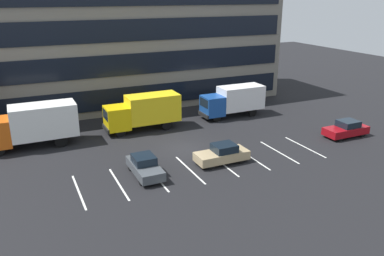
# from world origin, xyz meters

# --- Properties ---
(ground_plane) EXTENTS (120.00, 120.00, 0.00)m
(ground_plane) POSITION_xyz_m (0.00, 0.00, 0.00)
(ground_plane) COLOR black
(office_building) EXTENTS (37.49, 11.90, 14.40)m
(office_building) POSITION_xyz_m (0.00, 17.95, 7.20)
(office_building) COLOR slate
(office_building) RESTS_ON ground_plane
(lot_markings) EXTENTS (19.74, 5.40, 0.01)m
(lot_markings) POSITION_xyz_m (0.00, -4.15, 0.00)
(lot_markings) COLOR silver
(lot_markings) RESTS_ON ground_plane
(box_truck_blue) EXTENTS (7.12, 2.36, 3.30)m
(box_truck_blue) POSITION_xyz_m (8.76, 6.51, 1.86)
(box_truck_blue) COLOR #194799
(box_truck_blue) RESTS_ON ground_plane
(box_truck_yellow_all) EXTENTS (7.46, 2.47, 3.46)m
(box_truck_yellow_all) POSITION_xyz_m (-1.58, 6.33, 1.95)
(box_truck_yellow_all) COLOR yellow
(box_truck_yellow_all) RESTS_ON ground_plane
(box_truck_orange) EXTENTS (8.05, 2.67, 3.73)m
(box_truck_orange) POSITION_xyz_m (-11.88, 6.08, 2.10)
(box_truck_orange) COLOR #D85914
(box_truck_orange) RESTS_ON ground_plane
(sedan_charcoal) EXTENTS (1.76, 4.21, 1.51)m
(sedan_charcoal) POSITION_xyz_m (-4.83, -3.57, 0.71)
(sedan_charcoal) COLOR #474C51
(sedan_charcoal) RESTS_ON ground_plane
(sedan_maroon) EXTENTS (4.32, 1.81, 1.55)m
(sedan_maroon) POSITION_xyz_m (15.15, -3.60, 0.73)
(sedan_maroon) COLOR maroon
(sedan_maroon) RESTS_ON ground_plane
(sedan_tan) EXTENTS (4.31, 1.80, 1.54)m
(sedan_tan) POSITION_xyz_m (1.53, -3.99, 0.73)
(sedan_tan) COLOR tan
(sedan_tan) RESTS_ON ground_plane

